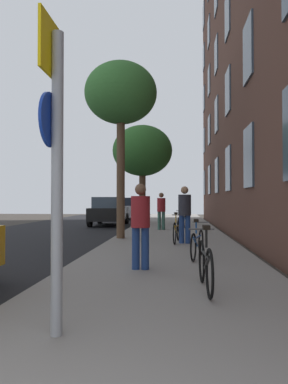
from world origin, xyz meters
The scene contains 18 objects.
ground_plane centered at (-2.40, 15.00, 0.00)m, with size 41.80×41.80×0.00m, color #332D28.
road_asphalt centered at (-4.50, 15.00, 0.01)m, with size 7.00×38.00×0.01m, color black.
sidewalk centered at (1.10, 15.00, 0.06)m, with size 4.20×38.00×0.12m, color gray.
building_facade centered at (3.69, 14.50, 8.49)m, with size 0.56×27.00×16.96m.
sign_post centered at (0.04, 3.02, 1.99)m, with size 0.16×0.60×3.23m.
traffic_light centered at (-0.71, 19.46, 2.71)m, with size 0.43×0.24×3.79m.
tree_near centered at (-0.69, 12.18, 5.24)m, with size 2.59×2.59×6.29m.
tree_far centered at (-0.57, 19.37, 4.18)m, with size 3.31×3.31×5.50m.
bicycle_0 centered at (1.71, 4.99, 0.51)m, with size 0.42×1.71×0.99m.
bicycle_1 centered at (1.77, 7.99, 0.48)m, with size 0.54×1.63×0.92m.
bicycle_2 centered at (1.29, 10.99, 0.50)m, with size 0.42×1.69×0.97m.
bicycle_3 centered at (1.46, 13.99, 0.48)m, with size 0.42×1.63×0.93m.
bicycle_4 centered at (1.62, 16.99, 0.48)m, with size 0.52×1.63×0.93m.
pedestrian_0 centered at (0.58, 6.52, 1.08)m, with size 0.46×0.46×1.68m.
pedestrian_1 centered at (1.55, 10.84, 1.14)m, with size 0.55×0.55×1.79m.
pedestrian_2 centered at (0.62, 15.90, 1.08)m, with size 0.41×0.41×1.69m.
car_1 centered at (-2.56, 20.02, 0.84)m, with size 1.94×4.24×1.62m.
car_2 centered at (-2.20, 26.92, 0.84)m, with size 2.00×4.28×1.62m.
Camera 1 is at (1.27, -0.56, 1.49)m, focal length 33.81 mm.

